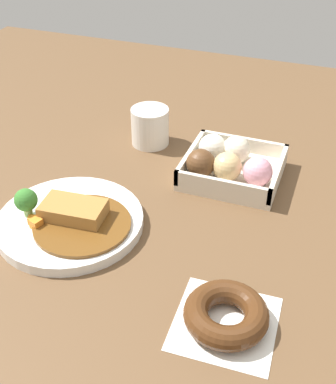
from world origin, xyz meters
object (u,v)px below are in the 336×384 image
donut_box (229,164)px  chocolate_ring_donut (226,315)px  curry_plate (70,220)px  coffee_mug (150,126)px

donut_box → chocolate_ring_donut: bearing=-75.7°
donut_box → chocolate_ring_donut: 0.35m
curry_plate → chocolate_ring_donut: curry_plate is taller
coffee_mug → donut_box: bearing=-19.9°
chocolate_ring_donut → coffee_mug: size_ratio=1.80×
curry_plate → chocolate_ring_donut: (0.29, -0.11, 0.00)m
curry_plate → coffee_mug: size_ratio=3.10×
curry_plate → donut_box: (0.21, 0.24, 0.01)m
curry_plate → coffee_mug: bearing=86.5°
donut_box → coffee_mug: bearing=160.1°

